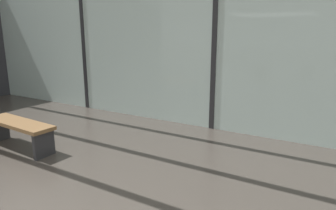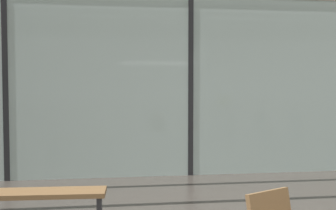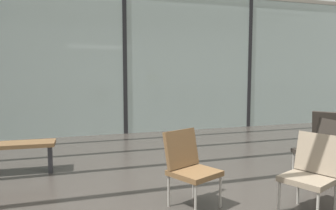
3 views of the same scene
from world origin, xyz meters
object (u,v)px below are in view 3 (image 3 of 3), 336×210
parked_airplane (87,53)px  lounge_chair_3 (189,163)px  lounge_chair_0 (312,169)px  lounge_chair_2 (328,132)px  waiting_bench (3,150)px  lounge_chair_1 (321,146)px

parked_airplane → lounge_chair_3: size_ratio=13.07×
lounge_chair_0 → lounge_chair_2: 2.53m
lounge_chair_3 → waiting_bench: (-2.26, 1.96, -0.13)m
parked_airplane → lounge_chair_0: (1.62, -10.34, -1.77)m
lounge_chair_0 → lounge_chair_3: (-1.20, 0.62, 0.00)m
lounge_chair_1 → lounge_chair_3: size_ratio=1.00×
lounge_chair_0 → lounge_chair_1: (0.93, 0.88, 0.00)m
parked_airplane → lounge_chair_2: bearing=-68.1°
lounge_chair_1 → lounge_chair_3: 2.15m
lounge_chair_2 → waiting_bench: lounge_chair_2 is taller
lounge_chair_2 → lounge_chair_3: bearing=69.4°
lounge_chair_2 → lounge_chair_3: 3.24m
lounge_chair_1 → waiting_bench: 4.71m
lounge_chair_0 → parked_airplane: bearing=165.4°
lounge_chair_1 → waiting_bench: (-4.39, 1.70, -0.13)m
parked_airplane → lounge_chair_1: (2.55, -9.46, -1.77)m
lounge_chair_1 → lounge_chair_0: bearing=-44.7°
parked_airplane → lounge_chair_1: size_ratio=13.07×
waiting_bench → lounge_chair_2: bearing=-6.2°
lounge_chair_3 → lounge_chair_0: bearing=-52.3°
parked_airplane → waiting_bench: 8.20m
lounge_chair_1 → lounge_chair_2: (0.91, 0.84, 0.00)m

